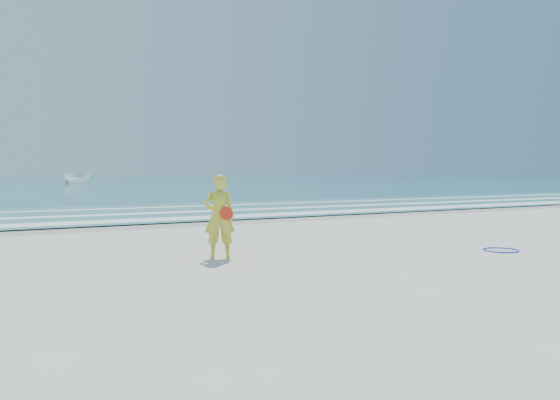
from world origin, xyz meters
name	(u,v)px	position (x,y,z in m)	size (l,w,h in m)	color
ground	(361,261)	(0.00, 0.00, 0.00)	(400.00, 400.00, 0.00)	silver
wet_sand	(202,222)	(0.00, 9.00, 0.00)	(400.00, 2.40, 0.00)	#B2A893
ocean	(25,180)	(0.00, 105.00, 0.02)	(400.00, 190.00, 0.04)	#19727F
shallow	(161,211)	(0.00, 14.00, 0.04)	(400.00, 10.00, 0.01)	#59B7AD
foam_near	(189,218)	(0.00, 10.30, 0.05)	(400.00, 1.40, 0.01)	white
foam_mid	(166,213)	(0.00, 13.20, 0.05)	(400.00, 0.90, 0.01)	white
foam_far	(145,208)	(0.00, 16.50, 0.05)	(400.00, 0.60, 0.01)	white
hoop	(501,250)	(3.56, -0.36, 0.01)	(0.76, 0.76, 0.03)	#0C37E2
boat	(79,178)	(4.09, 65.99, 0.86)	(1.60, 4.26, 1.64)	white
buoy	(219,183)	(18.15, 52.56, 0.25)	(0.43, 0.43, 0.43)	black
woman	(219,217)	(-2.33, 1.63, 0.85)	(0.72, 0.60, 1.69)	gold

